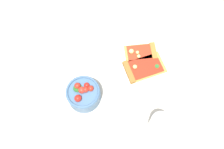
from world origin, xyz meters
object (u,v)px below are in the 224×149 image
Objects in this scene: plate at (142,63)px; paper_napkin at (71,30)px; soda_glass at (159,125)px; pizza_slice_near at (142,68)px; pizza_slice_far at (142,52)px; salad_bowl at (84,94)px.

plate is 0.33m from paper_napkin.
paper_napkin is at bearing -52.00° from soda_glass.
pizza_slice_near is 0.07m from pizza_slice_far.
paper_napkin is (0.29, -0.12, -0.02)m from pizza_slice_far.
salad_bowl is at bearing -24.50° from soda_glass.
pizza_slice_far is at bearing -94.43° from pizza_slice_near.
pizza_slice_far is at bearing -83.22° from soda_glass.
pizza_slice_near is at bearing 85.57° from pizza_slice_far.
soda_glass is at bearing 128.00° from paper_napkin.
pizza_slice_near is 1.33× the size of pizza_slice_far.
soda_glass is at bearing 155.50° from salad_bowl.
plate is 0.26m from soda_glass.
plate is 0.26m from salad_bowl.
paper_napkin is at bearing -29.46° from plate.
pizza_slice_far reaches higher than paper_napkin.
plate is 2.11× the size of pizza_slice_far.
pizza_slice_near is 1.42× the size of salad_bowl.
plate reaches higher than paper_napkin.
soda_glass is at bearing 96.78° from pizza_slice_far.
pizza_slice_near is 1.57× the size of soda_glass.
pizza_slice_near is at bearing 146.34° from paper_napkin.
soda_glass is at bearing 98.24° from plate.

